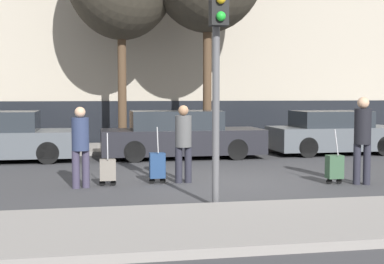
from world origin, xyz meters
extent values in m
plane|color=#38383A|center=(0.00, 0.00, 0.00)|extent=(80.00, 80.00, 0.00)
cube|color=gray|center=(0.00, -3.75, 0.06)|extent=(28.00, 2.50, 0.12)
cube|color=gray|center=(0.00, 7.00, 0.06)|extent=(28.00, 3.00, 0.12)
cube|color=#A89E8C|center=(0.00, 10.44, 5.40)|extent=(28.00, 2.49, 10.81)
cube|color=black|center=(0.00, 9.18, 0.80)|extent=(27.44, 0.06, 1.60)
cube|color=#4C5156|center=(-5.19, 4.65, 0.49)|extent=(4.29, 1.90, 0.70)
cylinder|color=black|center=(-3.86, 3.79, 0.30)|extent=(0.60, 0.18, 0.60)
cylinder|color=black|center=(-3.86, 5.51, 0.30)|extent=(0.60, 0.18, 0.60)
cube|color=black|center=(-0.12, 4.46, 0.49)|extent=(4.66, 1.72, 0.70)
cube|color=#23282D|center=(-0.31, 4.46, 1.11)|extent=(2.56, 1.51, 0.54)
cylinder|color=black|center=(1.32, 3.69, 0.30)|extent=(0.60, 0.18, 0.60)
cylinder|color=black|center=(1.32, 5.23, 0.30)|extent=(0.60, 0.18, 0.60)
cylinder|color=black|center=(-1.57, 3.69, 0.30)|extent=(0.60, 0.18, 0.60)
cylinder|color=black|center=(-1.57, 5.23, 0.30)|extent=(0.60, 0.18, 0.60)
cube|color=#4C5156|center=(4.75, 4.68, 0.49)|extent=(3.98, 1.78, 0.70)
cube|color=#23282D|center=(4.59, 4.68, 1.09)|extent=(2.19, 1.56, 0.49)
cylinder|color=black|center=(5.98, 5.48, 0.30)|extent=(0.60, 0.18, 0.60)
cylinder|color=black|center=(3.51, 3.88, 0.30)|extent=(0.60, 0.18, 0.60)
cylinder|color=black|center=(3.51, 5.48, 0.30)|extent=(0.60, 0.18, 0.60)
cylinder|color=#383347|center=(-2.83, -0.05, 0.37)|extent=(0.15, 0.15, 0.75)
cylinder|color=#383347|center=(-3.02, -0.10, 0.37)|extent=(0.15, 0.15, 0.75)
cylinder|color=#283351|center=(-2.93, -0.07, 1.08)|extent=(0.34, 0.34, 0.65)
sphere|color=tan|center=(-2.93, -0.07, 1.51)|extent=(0.21, 0.21, 0.21)
cube|color=slate|center=(-2.40, 0.07, 0.33)|extent=(0.32, 0.24, 0.42)
cylinder|color=black|center=(-2.51, 0.07, 0.06)|extent=(0.12, 0.03, 0.12)
cylinder|color=black|center=(-2.29, 0.07, 0.06)|extent=(0.12, 0.03, 0.12)
cylinder|color=gray|center=(-2.40, 0.00, 0.82)|extent=(0.02, 0.19, 0.53)
cylinder|color=#23232D|center=(-0.92, 0.17, 0.38)|extent=(0.15, 0.15, 0.76)
cylinder|color=#23232D|center=(-0.72, 0.17, 0.38)|extent=(0.15, 0.15, 0.76)
cylinder|color=#4C4C4C|center=(-0.82, 0.17, 1.09)|extent=(0.34, 0.34, 0.66)
sphere|color=#936B4C|center=(-0.82, 0.17, 1.52)|extent=(0.21, 0.21, 0.21)
cube|color=navy|center=(-1.37, 0.18, 0.38)|extent=(0.32, 0.24, 0.52)
cylinder|color=black|center=(-1.48, 0.18, 0.06)|extent=(0.12, 0.03, 0.12)
cylinder|color=black|center=(-1.26, 0.18, 0.06)|extent=(0.12, 0.03, 0.12)
cylinder|color=gray|center=(-1.37, 0.11, 0.92)|extent=(0.02, 0.19, 0.53)
cylinder|color=#23232D|center=(2.66, -0.69, 0.42)|extent=(0.15, 0.15, 0.84)
cylinder|color=#23232D|center=(2.85, -0.75, 0.42)|extent=(0.15, 0.15, 0.84)
cylinder|color=black|center=(2.75, -0.72, 1.20)|extent=(0.34, 0.34, 0.73)
sphere|color=tan|center=(2.75, -0.72, 1.69)|extent=(0.24, 0.24, 0.24)
cube|color=#335138|center=(2.23, -0.56, 0.36)|extent=(0.32, 0.24, 0.48)
cylinder|color=black|center=(2.12, -0.56, 0.06)|extent=(0.12, 0.03, 0.12)
cylinder|color=black|center=(2.34, -0.56, 0.06)|extent=(0.12, 0.03, 0.12)
cylinder|color=gray|center=(2.23, -0.63, 0.88)|extent=(0.02, 0.19, 0.53)
cylinder|color=#515154|center=(-0.70, -2.25, 1.87)|extent=(0.12, 0.12, 3.75)
cube|color=black|center=(-0.70, -2.43, 3.35)|extent=(0.28, 0.24, 0.80)
sphere|color=green|center=(-0.70, -2.58, 3.08)|extent=(0.15, 0.15, 0.15)
cylinder|color=#4C3826|center=(-1.71, 6.75, 2.14)|extent=(0.28, 0.28, 4.04)
cylinder|color=#4C3826|center=(1.00, 6.18, 2.27)|extent=(0.28, 0.28, 4.30)
camera|label=1|loc=(-2.70, -10.80, 1.87)|focal=50.00mm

